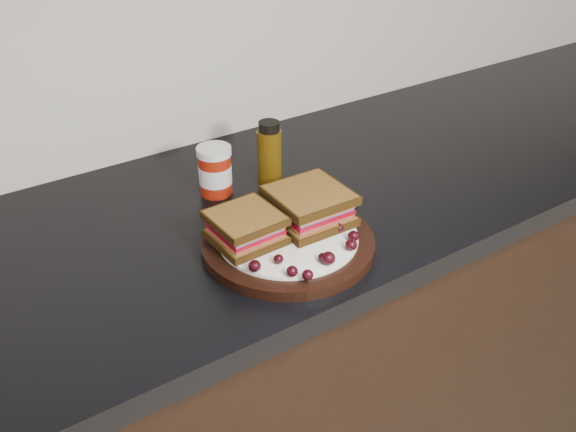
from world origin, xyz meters
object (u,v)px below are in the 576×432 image
plate (288,243)px  oil_bottle (269,154)px  sandwich_left (246,227)px  condiment_jar (215,171)px

plate → oil_bottle: bearing=65.3°
plate → oil_bottle: 0.22m
sandwich_left → condiment_jar: bearing=73.0°
plate → condiment_jar: (-0.01, 0.22, 0.04)m
condiment_jar → oil_bottle: (0.10, -0.03, 0.02)m
condiment_jar → oil_bottle: bearing=-16.1°
plate → condiment_jar: 0.23m
condiment_jar → oil_bottle: size_ratio=0.72×
condiment_jar → oil_bottle: oil_bottle is taller
condiment_jar → plate: bearing=-87.4°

